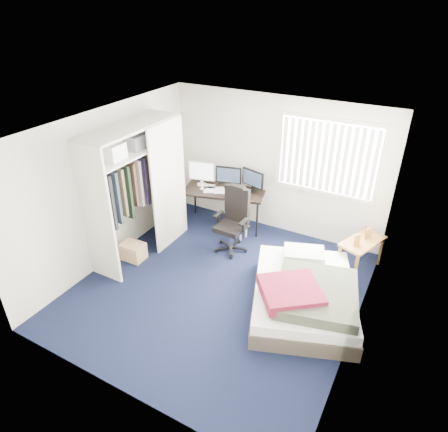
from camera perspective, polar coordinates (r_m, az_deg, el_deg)
ground at (r=6.21m, az=-0.75°, el=-10.23°), size 4.20×4.20×0.00m
room_shell at (r=5.37m, az=-0.85°, el=2.23°), size 4.20×4.20×4.20m
window_assembly at (r=6.79m, az=14.58°, el=8.11°), size 1.72×0.09×1.32m
closet at (r=6.53m, az=-12.57°, el=5.13°), size 0.64×1.84×2.22m
desk at (r=7.45m, az=0.13°, el=4.04°), size 1.61×1.04×1.19m
office_chair at (r=6.86m, az=1.31°, el=-1.44°), size 0.57×0.57×1.16m
footstool at (r=7.30m, az=2.11°, el=-1.67°), size 0.35×0.30×0.25m
nightstand at (r=6.70m, az=19.14°, el=-3.77°), size 0.65×0.88×0.72m
bed at (r=5.81m, az=11.40°, el=-10.88°), size 1.93×2.20×0.61m
pine_box at (r=6.92m, az=-12.87°, el=-4.92°), size 0.40×0.30×0.29m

